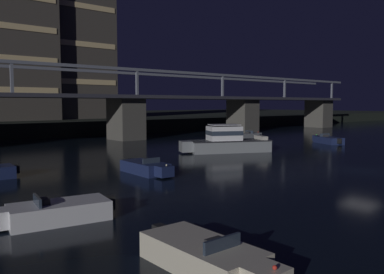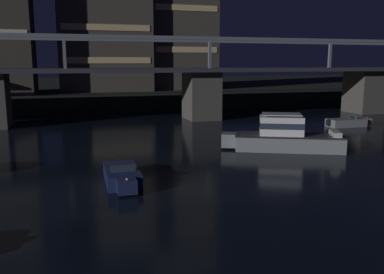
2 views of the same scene
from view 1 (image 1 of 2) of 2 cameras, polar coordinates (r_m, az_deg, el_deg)
ground_plane at (r=31.19m, az=22.98°, el=-4.52°), size 400.00×400.00×0.00m
far_riverbank at (r=99.15m, az=-23.48°, el=2.21°), size 240.00×80.00×2.20m
river_bridge at (r=54.59m, az=-9.43°, el=3.96°), size 97.37×6.40×9.38m
tower_west_tall at (r=71.75m, az=-25.08°, el=11.82°), size 13.99×9.80×24.30m
tower_central at (r=77.83m, az=-16.06°, el=14.66°), size 11.06×9.26×32.82m
cabin_cruiser_near_left at (r=40.09m, az=4.99°, el=-0.66°), size 9.18×5.77×2.79m
speedboat_near_right at (r=27.89m, az=-6.52°, el=-4.37°), size 1.88×5.20×1.16m
speedboat_mid_left at (r=17.44m, az=-19.12°, el=-10.14°), size 5.23×2.35×1.16m
speedboat_mid_right at (r=51.58m, az=18.81°, el=-0.40°), size 3.29×4.99×1.16m
speedboat_far_left at (r=12.03m, az=2.14°, el=-16.73°), size 1.83×5.20×1.16m
speedboat_far_center at (r=55.04m, az=7.76°, el=0.12°), size 5.19×1.81×1.16m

